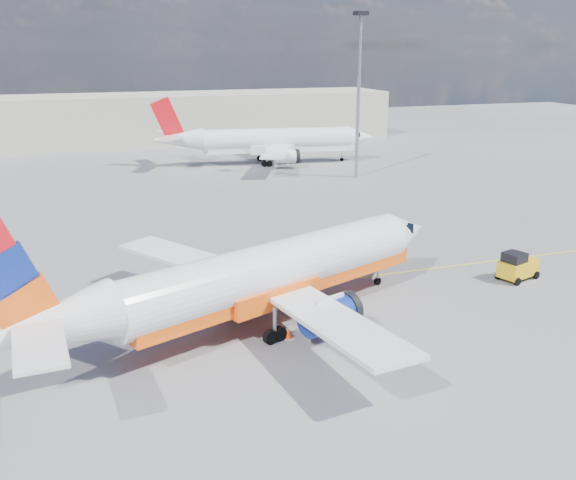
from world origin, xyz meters
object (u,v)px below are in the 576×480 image
object	(u,v)px
main_jet	(261,276)
traffic_cone	(289,334)
gse_tug	(517,266)
second_jet	(271,141)

from	to	relation	value
main_jet	traffic_cone	bearing A→B (deg)	-90.61
gse_tug	traffic_cone	bearing A→B (deg)	174.13
gse_tug	traffic_cone	distance (m)	18.71
traffic_cone	gse_tug	bearing A→B (deg)	11.90
second_jet	traffic_cone	bearing A→B (deg)	-98.08
main_jet	traffic_cone	world-z (taller)	main_jet
main_jet	second_jet	world-z (taller)	second_jet
second_jet	gse_tug	xyz separation A→B (m)	(2.43, -49.70, -2.16)
main_jet	gse_tug	bearing A→B (deg)	-17.17
main_jet	second_jet	xyz separation A→B (m)	(16.75, 51.33, 0.02)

